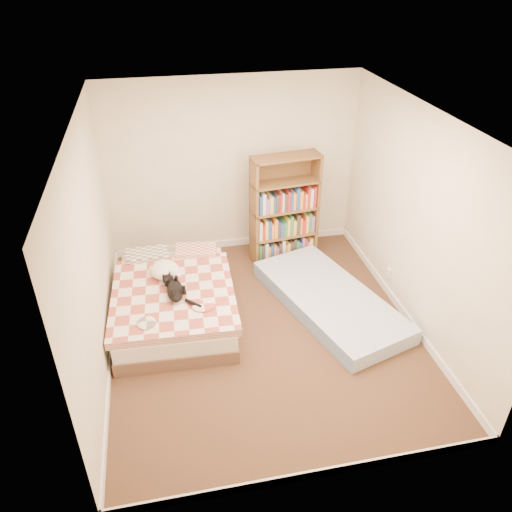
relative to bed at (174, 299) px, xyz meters
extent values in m
cube|color=#4C2E20|center=(0.99, -0.49, -0.23)|extent=(3.50, 4.00, 0.01)
cube|color=white|center=(0.99, -0.49, 2.27)|extent=(3.50, 4.00, 0.01)
cube|color=beige|center=(0.99, 1.51, 1.02)|extent=(3.50, 0.01, 2.50)
cube|color=beige|center=(0.99, -2.49, 1.02)|extent=(3.50, 0.01, 2.50)
cube|color=beige|center=(-0.76, -0.49, 1.02)|extent=(0.01, 4.00, 2.50)
cube|color=beige|center=(2.74, -0.49, 1.02)|extent=(0.01, 4.00, 2.50)
cube|color=white|center=(0.99, 1.50, -0.18)|extent=(3.50, 0.02, 0.10)
cube|color=white|center=(0.99, -2.48, -0.18)|extent=(3.50, 0.02, 0.10)
cube|color=white|center=(-0.75, -0.49, -0.18)|extent=(0.02, 4.00, 0.10)
cube|color=white|center=(2.73, -0.49, -0.18)|extent=(0.02, 4.00, 0.10)
cube|color=white|center=(2.73, -0.09, 0.07)|extent=(0.03, 0.09, 0.13)
cube|color=brown|center=(0.00, -0.03, -0.15)|extent=(1.42, 1.96, 0.17)
cube|color=silver|center=(0.00, -0.03, 0.04)|extent=(1.39, 1.93, 0.19)
cube|color=#A94D3E|center=(0.00, -0.03, 0.18)|extent=(1.47, 1.62, 0.10)
cube|color=#6A635A|center=(-0.31, 0.68, 0.21)|extent=(0.54, 0.36, 0.14)
cube|color=#A94D3E|center=(0.31, 0.68, 0.21)|extent=(0.54, 0.36, 0.14)
cube|color=brown|center=(1.18, 1.03, 0.54)|extent=(0.08, 0.31, 1.55)
cube|color=brown|center=(2.07, 1.03, 0.54)|extent=(0.08, 0.31, 1.55)
cube|color=brown|center=(1.62, 1.17, 0.54)|extent=(0.93, 0.13, 1.55)
cube|color=brown|center=(1.62, 1.03, -0.21)|extent=(0.96, 0.42, 0.03)
cube|color=brown|center=(1.62, 1.03, 0.55)|extent=(0.96, 0.42, 0.03)
cube|color=brown|center=(1.62, 1.03, 1.30)|extent=(0.96, 0.42, 0.03)
cube|color=#769AC6|center=(1.90, -0.22, -0.13)|extent=(1.58, 2.36, 0.20)
ellipsoid|color=black|center=(0.02, -0.24, 0.29)|extent=(0.30, 0.46, 0.14)
sphere|color=black|center=(0.02, -0.01, 0.31)|extent=(0.16, 0.16, 0.13)
cone|color=black|center=(-0.02, 0.02, 0.36)|extent=(0.05, 0.05, 0.05)
cone|color=black|center=(0.06, 0.02, 0.36)|extent=(0.05, 0.05, 0.05)
cylinder|color=black|center=(0.13, -0.52, 0.26)|extent=(0.11, 0.24, 0.05)
ellipsoid|color=white|center=(-0.08, 0.19, 0.32)|extent=(0.34, 0.38, 0.18)
sphere|color=white|center=(0.03, 0.07, 0.33)|extent=(0.15, 0.15, 0.14)
sphere|color=white|center=(0.08, 0.03, 0.32)|extent=(0.07, 0.07, 0.06)
sphere|color=white|center=(-0.22, 0.26, 0.29)|extent=(0.08, 0.08, 0.08)
camera|label=1|loc=(0.00, -4.94, 3.62)|focal=35.00mm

